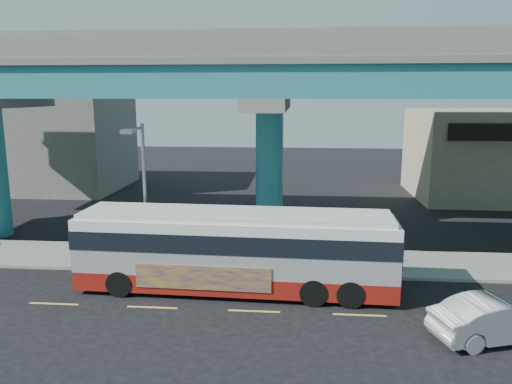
# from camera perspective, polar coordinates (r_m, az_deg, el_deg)

# --- Properties ---
(ground) EXTENTS (120.00, 120.00, 0.00)m
(ground) POSITION_cam_1_polar(r_m,az_deg,el_deg) (19.94, -0.13, -13.12)
(ground) COLOR black
(ground) RESTS_ON ground
(sidewalk) EXTENTS (70.00, 4.00, 0.15)m
(sidewalk) POSITION_cam_1_polar(r_m,az_deg,el_deg) (25.02, 0.99, -7.81)
(sidewalk) COLOR gray
(sidewalk) RESTS_ON ground
(lane_markings) EXTENTS (58.00, 0.12, 0.01)m
(lane_markings) POSITION_cam_1_polar(r_m,az_deg,el_deg) (19.67, -0.21, -13.46)
(lane_markings) COLOR #D8C64C
(lane_markings) RESTS_ON ground
(viaduct) EXTENTS (52.00, 12.40, 11.70)m
(viaduct) POSITION_cam_1_polar(r_m,az_deg,el_deg) (27.29, 1.60, 13.10)
(viaduct) COLOR teal
(viaduct) RESTS_ON ground
(building_beige) EXTENTS (14.00, 10.23, 7.00)m
(building_beige) POSITION_cam_1_polar(r_m,az_deg,el_deg) (44.49, 26.59, 3.89)
(building_beige) COLOR tan
(building_beige) RESTS_ON ground
(building_concrete) EXTENTS (12.00, 10.00, 9.00)m
(building_concrete) POSITION_cam_1_polar(r_m,az_deg,el_deg) (47.48, -22.27, 5.82)
(building_concrete) COLOR gray
(building_concrete) RESTS_ON ground
(transit_bus) EXTENTS (13.36, 3.29, 3.41)m
(transit_bus) POSITION_cam_1_polar(r_m,az_deg,el_deg) (21.04, -2.32, -6.38)
(transit_bus) COLOR maroon
(transit_bus) RESTS_ON ground
(sedan) EXTENTS (4.23, 5.47, 1.50)m
(sedan) POSITION_cam_1_polar(r_m,az_deg,el_deg) (19.15, 25.91, -12.91)
(sedan) COLOR #A5A4A9
(sedan) RESTS_ON ground
(street_lamp) EXTENTS (0.50, 2.25, 6.74)m
(street_lamp) POSITION_cam_1_polar(r_m,az_deg,el_deg) (23.00, -13.06, 1.85)
(street_lamp) COLOR gray
(street_lamp) RESTS_ON sidewalk
(stop_sign) EXTENTS (0.72, 0.46, 2.75)m
(stop_sign) POSITION_cam_1_polar(r_m,az_deg,el_deg) (23.18, 9.80, -4.14)
(stop_sign) COLOR gray
(stop_sign) RESTS_ON sidewalk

